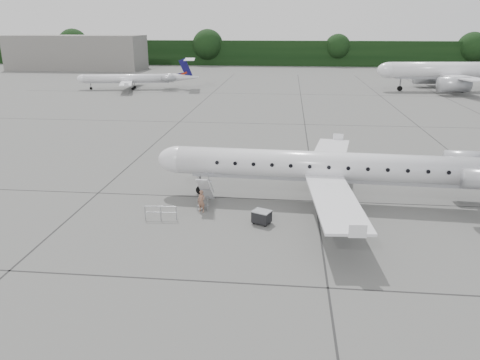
# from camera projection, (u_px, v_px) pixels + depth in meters

# --- Properties ---
(ground) EXTENTS (320.00, 320.00, 0.00)m
(ground) POSITION_uv_depth(u_px,v_px,m) (366.00, 220.00, 32.76)
(ground) COLOR #585856
(ground) RESTS_ON ground
(treeline) EXTENTS (260.00, 4.00, 8.00)m
(treeline) POSITION_uv_depth(u_px,v_px,m) (307.00, 53.00, 154.19)
(treeline) COLOR black
(treeline) RESTS_ON ground
(terminal_building) EXTENTS (40.00, 14.00, 10.00)m
(terminal_building) POSITION_uv_depth(u_px,v_px,m) (77.00, 52.00, 141.80)
(terminal_building) COLOR slate
(terminal_building) RESTS_ON ground
(main_regional_jet) EXTENTS (31.36, 23.28, 7.78)m
(main_regional_jet) POSITION_uv_depth(u_px,v_px,m) (331.00, 152.00, 35.17)
(main_regional_jet) COLOR silver
(main_regional_jet) RESTS_ON ground
(airstair) EXTENTS (0.97, 2.47, 2.44)m
(airstair) POSITION_uv_depth(u_px,v_px,m) (205.00, 190.00, 35.13)
(airstair) COLOR silver
(airstair) RESTS_ON ground
(passenger) EXTENTS (0.71, 0.60, 1.66)m
(passenger) POSITION_uv_depth(u_px,v_px,m) (201.00, 201.00, 33.97)
(passenger) COLOR #845B48
(passenger) RESTS_ON ground
(safety_railing) EXTENTS (2.20, 0.24, 1.00)m
(safety_railing) POSITION_uv_depth(u_px,v_px,m) (161.00, 213.00, 32.70)
(safety_railing) COLOR gray
(safety_railing) RESTS_ON ground
(baggage_cart) EXTENTS (1.43, 1.33, 1.00)m
(baggage_cart) POSITION_uv_depth(u_px,v_px,m) (262.00, 217.00, 32.06)
(baggage_cart) COLOR black
(baggage_cart) RESTS_ON ground
(bg_narrowbody) EXTENTS (34.89, 26.90, 11.65)m
(bg_narrowbody) POSITION_uv_depth(u_px,v_px,m) (453.00, 62.00, 94.77)
(bg_narrowbody) COLOR silver
(bg_narrowbody) RESTS_ON ground
(bg_regional_left) EXTENTS (26.53, 21.01, 6.30)m
(bg_regional_left) POSITION_uv_depth(u_px,v_px,m) (129.00, 74.00, 97.98)
(bg_regional_left) COLOR silver
(bg_regional_left) RESTS_ON ground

